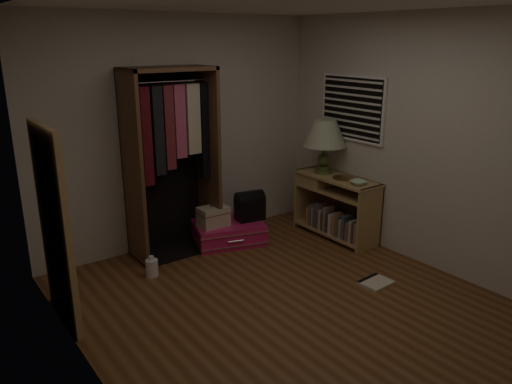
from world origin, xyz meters
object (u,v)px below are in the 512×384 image
(open_wardrobe, at_px, (172,146))
(floor_mirror, at_px, (55,228))
(pink_suitcase, at_px, (229,232))
(white_jug, at_px, (152,268))
(train_case, at_px, (213,216))
(table_lamp, at_px, (325,134))
(black_bag, at_px, (250,205))
(console_bookshelf, at_px, (334,204))

(open_wardrobe, relative_size, floor_mirror, 1.21)
(pink_suitcase, height_order, white_jug, pink_suitcase)
(train_case, bearing_deg, floor_mirror, -161.74)
(pink_suitcase, relative_size, train_case, 2.78)
(table_lamp, bearing_deg, train_case, 165.14)
(open_wardrobe, height_order, black_bag, open_wardrobe)
(floor_mirror, bearing_deg, train_case, 17.88)
(white_jug, bearing_deg, console_bookshelf, -7.19)
(console_bookshelf, height_order, floor_mirror, floor_mirror)
(black_bag, bearing_deg, console_bookshelf, -19.20)
(black_bag, relative_size, white_jug, 1.63)
(open_wardrobe, relative_size, train_case, 5.98)
(train_case, distance_m, table_lamp, 1.66)
(console_bookshelf, relative_size, white_jug, 5.10)
(floor_mirror, height_order, pink_suitcase, floor_mirror)
(console_bookshelf, relative_size, train_case, 3.26)
(train_case, xyz_separation_m, black_bag, (0.47, -0.07, 0.07))
(pink_suitcase, relative_size, table_lamp, 1.47)
(floor_mirror, xyz_separation_m, table_lamp, (3.24, 0.24, 0.37))
(train_case, bearing_deg, white_jug, -162.30)
(pink_suitcase, bearing_deg, white_jug, -148.64)
(train_case, xyz_separation_m, white_jug, (-0.92, -0.29, -0.27))
(console_bookshelf, xyz_separation_m, floor_mirror, (-3.24, -0.03, 0.45))
(console_bookshelf, bearing_deg, open_wardrobe, 157.21)
(table_lamp, bearing_deg, pink_suitcase, 162.90)
(open_wardrobe, distance_m, train_case, 0.95)
(pink_suitcase, relative_size, black_bag, 2.66)
(console_bookshelf, height_order, white_jug, console_bookshelf)
(train_case, distance_m, black_bag, 0.48)
(open_wardrobe, bearing_deg, pink_suitcase, -15.98)
(pink_suitcase, xyz_separation_m, black_bag, (0.27, -0.06, 0.31))
(white_jug, bearing_deg, table_lamp, -1.94)
(white_jug, bearing_deg, pink_suitcase, 14.14)
(pink_suitcase, xyz_separation_m, train_case, (-0.20, 0.00, 0.24))
(pink_suitcase, bearing_deg, black_bag, 3.74)
(floor_mirror, distance_m, pink_suitcase, 2.28)
(console_bookshelf, xyz_separation_m, open_wardrobe, (-1.77, 0.74, 0.81))
(console_bookshelf, height_order, pink_suitcase, console_bookshelf)
(train_case, distance_m, white_jug, 1.00)
(open_wardrobe, height_order, table_lamp, open_wardrobe)
(black_bag, distance_m, table_lamp, 1.24)
(train_case, xyz_separation_m, table_lamp, (1.37, -0.36, 0.86))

